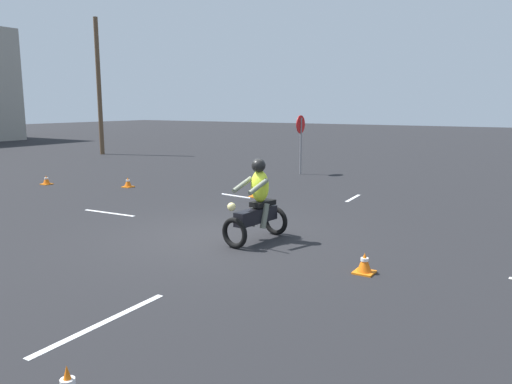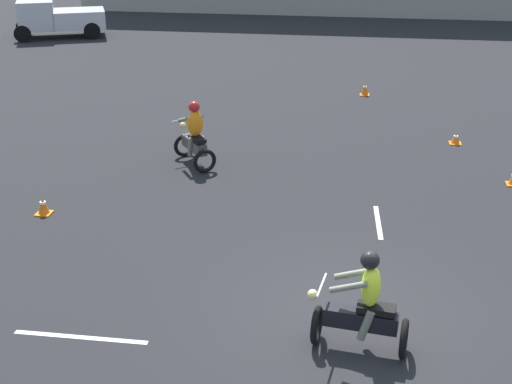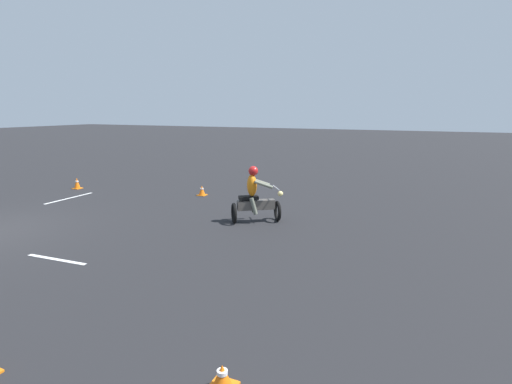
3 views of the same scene
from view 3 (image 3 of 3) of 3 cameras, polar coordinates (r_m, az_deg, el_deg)
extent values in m
torus|color=black|center=(11.82, 3.09, -2.72)|extent=(0.54, 0.43, 0.60)
torus|color=black|center=(11.58, -3.16, -3.04)|extent=(0.54, 0.43, 0.60)
cube|color=#4C4742|center=(11.63, 0.00, -1.83)|extent=(0.84, 1.03, 0.28)
cube|color=black|center=(11.54, -1.07, -0.82)|extent=(0.54, 0.61, 0.10)
cylinder|color=silver|center=(11.66, 2.89, 0.60)|extent=(0.59, 0.44, 0.04)
sphere|color=#F2E08C|center=(11.73, 3.50, -0.24)|extent=(0.22, 0.22, 0.16)
ellipsoid|color=orange|center=(11.49, -0.59, 0.95)|extent=(0.49, 0.46, 0.64)
cylinder|color=slate|center=(11.34, 1.09, 1.07)|extent=(0.39, 0.50, 0.27)
cylinder|color=slate|center=(11.73, 0.67, 1.43)|extent=(0.39, 0.50, 0.27)
cylinder|color=slate|center=(11.48, -0.35, -2.02)|extent=(0.24, 0.27, 0.51)
cylinder|color=slate|center=(11.75, -0.61, -1.70)|extent=(0.24, 0.27, 0.51)
sphere|color=red|center=(11.42, -0.39, 3.03)|extent=(0.39, 0.39, 0.28)
cone|color=orange|center=(5.20, -4.84, -24.65)|extent=(0.24, 0.24, 0.28)
cylinder|color=white|center=(5.17, -4.85, -24.27)|extent=(0.13, 0.13, 0.05)
cube|color=orange|center=(18.23, -24.14, 0.48)|extent=(0.32, 0.32, 0.03)
cone|color=orange|center=(18.19, -24.20, 1.20)|extent=(0.24, 0.24, 0.43)
cylinder|color=white|center=(18.18, -24.22, 1.40)|extent=(0.13, 0.13, 0.05)
cube|color=orange|center=(15.48, -7.71, -0.43)|extent=(0.32, 0.32, 0.03)
cone|color=orange|center=(15.44, -7.73, 0.28)|extent=(0.24, 0.24, 0.36)
cylinder|color=white|center=(15.43, -7.74, 0.48)|extent=(0.13, 0.13, 0.05)
cube|color=silver|center=(9.95, -26.61, -8.59)|extent=(0.20, 1.63, 0.01)
cube|color=silver|center=(16.41, -25.11, -0.79)|extent=(2.14, 0.12, 0.01)
camera|label=1|loc=(22.25, -25.81, 9.14)|focal=35.00mm
camera|label=2|loc=(22.21, -50.88, 15.58)|focal=50.00mm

